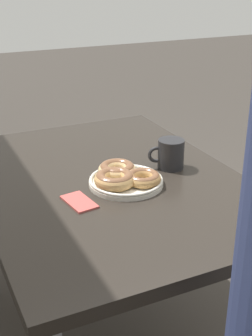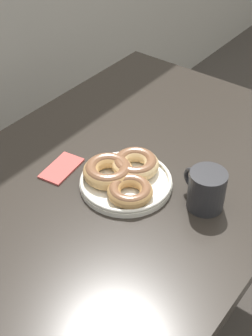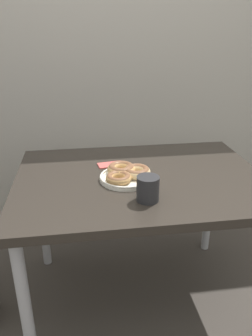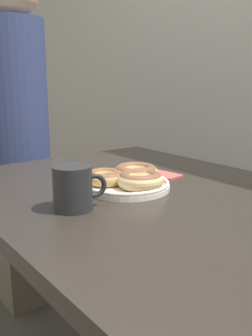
{
  "view_description": "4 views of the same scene",
  "coord_description": "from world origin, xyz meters",
  "px_view_note": "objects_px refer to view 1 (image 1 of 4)",
  "views": [
    {
      "loc": [
        -1.33,
        0.79,
        1.42
      ],
      "look_at": [
        -0.08,
        0.19,
        0.81
      ],
      "focal_mm": 50.0,
      "sensor_mm": 36.0,
      "label": 1
    },
    {
      "loc": [
        -0.81,
        -0.37,
        1.57
      ],
      "look_at": [
        -0.08,
        0.19,
        0.81
      ],
      "focal_mm": 50.0,
      "sensor_mm": 36.0,
      "label": 2
    },
    {
      "loc": [
        -0.27,
        -1.17,
        1.4
      ],
      "look_at": [
        -0.08,
        0.19,
        0.81
      ],
      "focal_mm": 35.0,
      "sensor_mm": 36.0,
      "label": 3
    },
    {
      "loc": [
        0.72,
        -0.43,
        1.05
      ],
      "look_at": [
        -0.08,
        0.19,
        0.81
      ],
      "focal_mm": 40.0,
      "sensor_mm": 36.0,
      "label": 4
    }
  ],
  "objects_px": {
    "donut_plate": "(124,177)",
    "dining_table": "(108,197)",
    "coffee_mug": "(170,154)",
    "napkin": "(79,202)"
  },
  "relations": [
    {
      "from": "donut_plate",
      "to": "napkin",
      "type": "xyz_separation_m",
      "value": [
        -0.06,
        0.18,
        -0.03
      ]
    },
    {
      "from": "coffee_mug",
      "to": "napkin",
      "type": "distance_m",
      "value": 0.4
    },
    {
      "from": "napkin",
      "to": "coffee_mug",
      "type": "bearing_deg",
      "value": -73.47
    },
    {
      "from": "dining_table",
      "to": "napkin",
      "type": "xyz_separation_m",
      "value": [
        -0.13,
        0.15,
        0.08
      ]
    },
    {
      "from": "coffee_mug",
      "to": "dining_table",
      "type": "bearing_deg",
      "value": 86.18
    },
    {
      "from": "donut_plate",
      "to": "napkin",
      "type": "bearing_deg",
      "value": 107.47
    },
    {
      "from": "dining_table",
      "to": "coffee_mug",
      "type": "distance_m",
      "value": 0.27
    },
    {
      "from": "donut_plate",
      "to": "coffee_mug",
      "type": "xyz_separation_m",
      "value": [
        0.06,
        -0.21,
        0.03
      ]
    },
    {
      "from": "donut_plate",
      "to": "dining_table",
      "type": "bearing_deg",
      "value": 18.17
    },
    {
      "from": "dining_table",
      "to": "coffee_mug",
      "type": "height_order",
      "value": "coffee_mug"
    }
  ]
}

